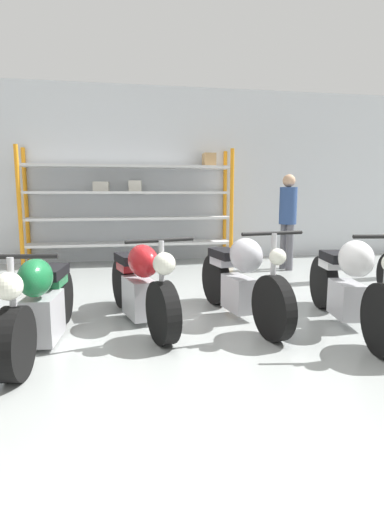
% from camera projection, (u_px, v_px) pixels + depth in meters
% --- Properties ---
extents(ground_plane, '(30.00, 30.00, 0.00)m').
position_uv_depth(ground_plane, '(198.00, 325.00, 4.32)').
color(ground_plane, '#9EA3A0').
extents(back_wall, '(30.00, 0.08, 3.60)m').
position_uv_depth(back_wall, '(159.00, 175.00, 8.43)').
color(back_wall, silver).
rests_on(back_wall, ground_plane).
extents(shelving_rack, '(4.18, 0.63, 2.31)m').
position_uv_depth(shelving_rack, '(132.00, 203.00, 8.07)').
color(shelving_rack, orange).
rests_on(shelving_rack, ground_plane).
extents(motorcycle_green, '(0.67, 1.96, 0.96)m').
position_uv_depth(motorcycle_green, '(41.00, 304.00, 3.68)').
color(motorcycle_green, black).
rests_on(motorcycle_green, ground_plane).
extents(motorcycle_red, '(0.82, 1.96, 1.00)m').
position_uv_depth(motorcycle_red, '(141.00, 284.00, 4.34)').
color(motorcycle_red, black).
rests_on(motorcycle_red, ground_plane).
extents(motorcycle_silver, '(0.68, 2.02, 1.06)m').
position_uv_depth(motorcycle_silver, '(240.00, 279.00, 4.46)').
color(motorcycle_silver, black).
rests_on(motorcycle_silver, ground_plane).
extents(motorcycle_white, '(0.63, 2.15, 1.07)m').
position_uv_depth(motorcycle_white, '(350.00, 285.00, 4.18)').
color(motorcycle_white, black).
rests_on(motorcycle_white, ground_plane).
extents(person_browsing, '(0.40, 0.40, 1.77)m').
position_uv_depth(person_browsing, '(288.00, 214.00, 7.39)').
color(person_browsing, '#595960').
rests_on(person_browsing, ground_plane).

